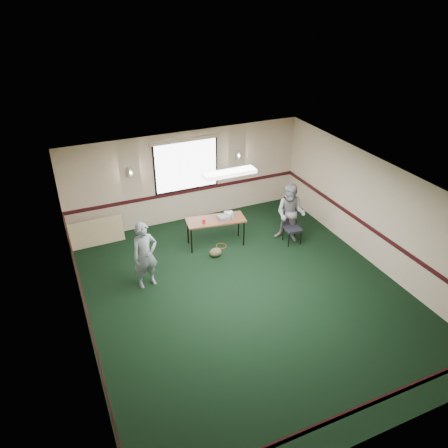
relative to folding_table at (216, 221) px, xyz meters
name	(u,v)px	position (x,y,z in m)	size (l,w,h in m)	color
ground	(247,295)	(-0.19, -2.30, -0.72)	(8.00, 8.00, 0.00)	black
room_shell	(211,196)	(-0.19, -0.17, 0.86)	(8.00, 8.02, 8.00)	#C6B28F
folding_table	(216,221)	(0.00, 0.00, 0.00)	(1.63, 0.84, 0.78)	#4F2616
projector	(224,217)	(0.20, -0.08, 0.11)	(0.30, 0.25, 0.10)	gray
game_console	(229,213)	(0.44, 0.13, 0.08)	(0.22, 0.17, 0.05)	white
red_cup	(204,221)	(-0.36, -0.07, 0.12)	(0.08, 0.08, 0.12)	red
water_bottle	(232,216)	(0.42, -0.14, 0.15)	(0.06, 0.06, 0.19)	#7DACCD
duffel_bag	(216,252)	(-0.23, -0.54, -0.60)	(0.33, 0.25, 0.23)	#443C26
cable_coil	(221,246)	(0.09, -0.15, -0.71)	(0.28, 0.28, 0.01)	#BF4B17
folded_table	(96,232)	(-2.95, 1.30, -0.35)	(1.45, 0.06, 0.74)	tan
conference_chair	(291,224)	(1.95, -0.65, -0.21)	(0.47, 0.48, 0.88)	black
person_left	(145,255)	(-2.16, -1.00, 0.11)	(0.60, 0.40, 1.65)	#395A7E
person_right	(290,213)	(1.93, -0.59, 0.11)	(0.81, 0.63, 1.66)	#6E83AB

